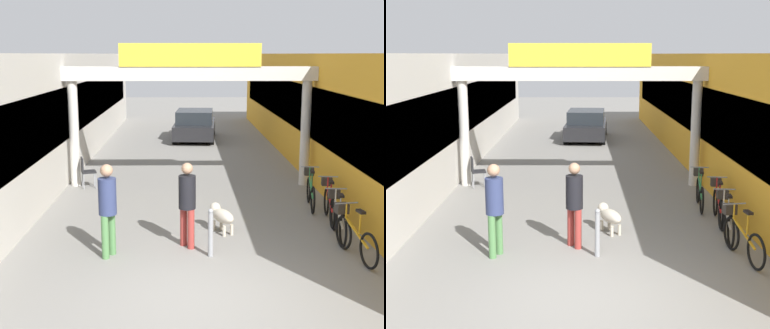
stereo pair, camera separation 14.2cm
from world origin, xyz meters
TOP-DOWN VIEW (x-y plane):
  - ground_plane at (0.00, 0.00)m, footprint 80.00×80.00m
  - storefront_left at (-5.09, 11.00)m, footprint 3.00×26.00m
  - storefront_right at (5.09, 11.00)m, footprint 3.00×26.00m
  - arcade_sign_gateway at (0.00, 7.38)m, footprint 7.40×0.47m
  - pedestrian_with_dog at (-0.13, 2.26)m, footprint 0.48×0.48m
  - pedestrian_companion at (-1.62, 1.77)m, footprint 0.45×0.45m
  - dog_on_leash at (0.62, 3.17)m, footprint 0.62×0.84m
  - bicycle_orange_nearest at (3.03, 1.70)m, footprint 0.46×1.68m
  - bicycle_silver_second at (3.05, 2.84)m, footprint 0.46×1.69m
  - bicycle_red_third at (3.18, 3.99)m, footprint 0.46×1.68m
  - bicycle_green_farthest at (3.01, 5.10)m, footprint 0.46×1.68m
  - bollard_post_metal at (0.31, 1.74)m, footprint 0.10×0.10m
  - cafe_chair_black_nearer at (-3.00, 7.12)m, footprint 0.50×0.50m
  - parked_car_black at (0.32, 16.05)m, footprint 2.03×4.11m

SIDE VIEW (x-z plane):
  - ground_plane at x=0.00m, z-range 0.00..0.00m
  - dog_on_leash at x=0.62m, z-range 0.08..0.67m
  - bicycle_orange_nearest at x=3.03m, z-range -0.05..0.93m
  - bicycle_silver_second at x=3.05m, z-range -0.05..0.93m
  - bicycle_red_third at x=3.18m, z-range -0.05..0.93m
  - bicycle_green_farthest at x=3.01m, z-range -0.05..0.93m
  - bollard_post_metal at x=0.31m, z-range 0.01..0.95m
  - cafe_chair_black_nearer at x=-3.00m, z-range 0.10..0.99m
  - parked_car_black at x=0.32m, z-range -0.02..1.31m
  - pedestrian_with_dog at x=-0.13m, z-range 0.13..1.85m
  - pedestrian_companion at x=-1.62m, z-range 0.14..1.94m
  - storefront_left at x=-5.09m, z-range 0.00..3.81m
  - storefront_right at x=5.09m, z-range 0.00..3.81m
  - arcade_sign_gateway at x=0.00m, z-range 0.86..4.95m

